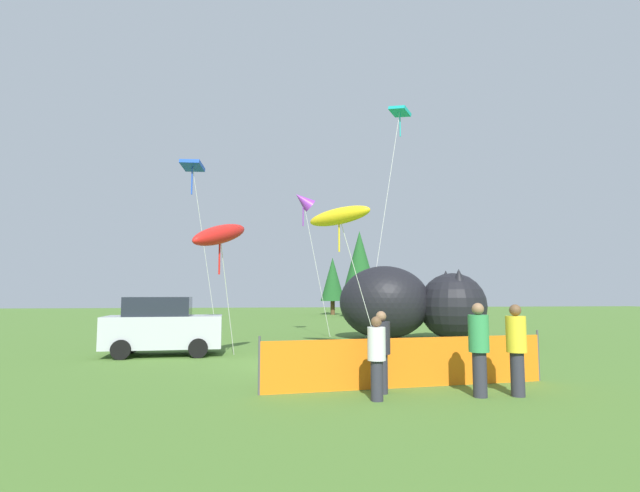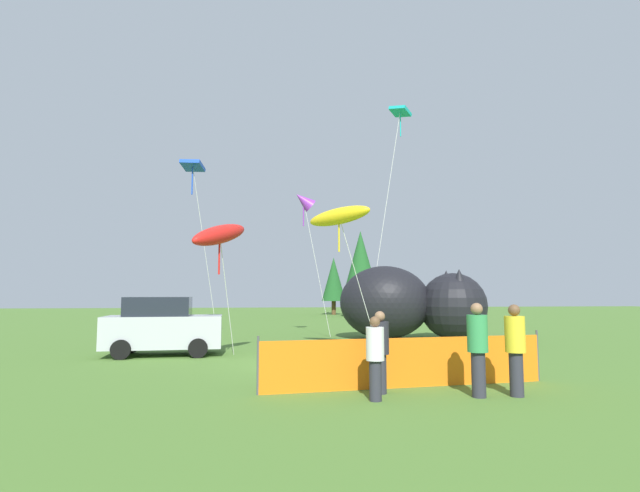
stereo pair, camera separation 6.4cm
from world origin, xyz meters
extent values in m
plane|color=#4C752D|center=(0.00, 0.00, 0.00)|extent=(120.00, 120.00, 0.00)
cube|color=#B7BCC1|center=(-4.69, 2.53, 0.81)|extent=(3.98, 2.00, 1.08)
cube|color=#1E232D|center=(-4.89, 2.52, 1.67)|extent=(2.23, 1.77, 0.65)
cylinder|color=black|center=(-3.54, 3.47, 0.32)|extent=(0.65, 0.29, 0.63)
cylinder|color=black|center=(-3.44, 1.71, 0.32)|extent=(0.65, 0.29, 0.63)
cylinder|color=black|center=(-5.94, 3.34, 0.32)|extent=(0.65, 0.29, 0.63)
cylinder|color=black|center=(-5.85, 1.58, 0.32)|extent=(0.65, 0.29, 0.63)
cube|color=#267F33|center=(2.26, 0.04, 0.42)|extent=(0.72, 0.72, 0.03)
cube|color=#267F33|center=(2.11, 0.23, 0.65)|extent=(0.41, 0.31, 0.46)
cylinder|color=#A5A5AD|center=(2.56, -0.01, 0.21)|extent=(0.02, 0.02, 0.42)
cylinder|color=#A5A5AD|center=(2.21, -0.26, 0.21)|extent=(0.02, 0.02, 0.42)
cylinder|color=#A5A5AD|center=(2.30, 0.34, 0.21)|extent=(0.02, 0.02, 0.42)
cylinder|color=#A5A5AD|center=(1.95, 0.08, 0.21)|extent=(0.02, 0.02, 0.42)
ellipsoid|color=black|center=(4.43, 7.51, 1.70)|extent=(4.92, 4.34, 3.39)
ellipsoid|color=white|center=(4.43, 7.51, 0.93)|extent=(3.24, 3.14, 1.53)
sphere|color=black|center=(7.45, 6.73, 1.53)|extent=(3.06, 3.06, 3.06)
cone|color=black|center=(7.45, 7.49, 2.75)|extent=(0.86, 0.86, 0.92)
cone|color=black|center=(7.45, 5.97, 2.75)|extent=(0.86, 0.86, 0.92)
cube|color=orange|center=(1.87, -4.21, 0.55)|extent=(6.77, 0.85, 1.11)
cylinder|color=#4C4C51|center=(-1.51, -4.62, 0.61)|extent=(0.05, 0.05, 1.22)
cylinder|color=#4C4C51|center=(5.25, -3.81, 0.61)|extent=(0.05, 0.05, 1.22)
cylinder|color=#2D2D38|center=(1.07, -4.81, 0.41)|extent=(0.26, 0.26, 0.83)
cylinder|color=#26262D|center=(1.07, -4.81, 1.17)|extent=(0.38, 0.38, 0.69)
sphere|color=#8C6647|center=(1.07, -4.81, 1.62)|extent=(0.22, 0.22, 0.22)
cylinder|color=#2D2D38|center=(2.98, -5.43, 0.46)|extent=(0.28, 0.28, 0.91)
cylinder|color=#338C4C|center=(2.98, -5.43, 1.29)|extent=(0.42, 0.42, 0.76)
sphere|color=#8C6647|center=(2.98, -5.43, 1.80)|extent=(0.25, 0.25, 0.25)
cylinder|color=#2D2D38|center=(0.80, -5.50, 0.39)|extent=(0.25, 0.25, 0.79)
cylinder|color=silver|center=(0.80, -5.50, 1.12)|extent=(0.36, 0.36, 0.66)
sphere|color=brown|center=(0.80, -5.50, 1.55)|extent=(0.21, 0.21, 0.21)
cylinder|color=#2D2D38|center=(3.79, -5.46, 0.45)|extent=(0.28, 0.28, 0.90)
cylinder|color=yellow|center=(3.79, -5.46, 1.27)|extent=(0.41, 0.41, 0.75)
sphere|color=brown|center=(3.79, -5.46, 1.77)|extent=(0.24, 0.24, 0.24)
cylinder|color=silver|center=(1.41, 9.06, 3.38)|extent=(1.34, 0.24, 6.76)
cone|color=purple|center=(0.75, 9.17, 6.75)|extent=(1.31, 0.95, 1.17)
cylinder|color=purple|center=(0.75, 9.17, 6.05)|extent=(0.06, 0.06, 1.20)
cylinder|color=silver|center=(2.16, 2.54, 2.45)|extent=(1.55, 0.43, 4.92)
ellipsoid|color=yellow|center=(1.40, 2.34, 4.91)|extent=(2.34, 2.37, 0.93)
cylinder|color=yellow|center=(1.40, 2.34, 4.21)|extent=(0.06, 0.06, 1.20)
cylinder|color=silver|center=(4.55, 7.94, 5.65)|extent=(2.10, 0.94, 11.30)
cube|color=#19B2B2|center=(5.58, 8.39, 11.30)|extent=(1.27, 1.28, 0.46)
cylinder|color=#19B2B2|center=(5.58, 8.39, 10.60)|extent=(0.06, 0.06, 1.20)
cylinder|color=silver|center=(-3.84, 7.45, 3.87)|extent=(1.18, 1.28, 7.75)
cube|color=blue|center=(-4.41, 6.82, 7.75)|extent=(1.07, 1.09, 0.39)
cylinder|color=blue|center=(-4.41, 6.82, 7.05)|extent=(0.06, 0.06, 1.20)
cylinder|color=silver|center=(-2.53, 1.75, 2.01)|extent=(0.49, 1.39, 4.03)
ellipsoid|color=red|center=(-2.76, 1.07, 4.03)|extent=(2.10, 2.45, 1.33)
cylinder|color=red|center=(-2.76, 1.07, 3.33)|extent=(0.06, 0.06, 1.20)
cylinder|color=brown|center=(6.19, 34.08, 0.68)|extent=(0.44, 0.44, 1.36)
cone|color=#1E5623|center=(6.19, 34.08, 3.53)|extent=(2.39, 2.39, 4.35)
cylinder|color=brown|center=(7.92, 29.21, 0.93)|extent=(0.60, 0.60, 1.86)
cone|color=#1E5623|center=(7.92, 29.21, 4.84)|extent=(3.28, 3.28, 5.96)
camera|label=1|loc=(-1.65, -15.34, 2.12)|focal=28.00mm
camera|label=2|loc=(-1.59, -15.35, 2.12)|focal=28.00mm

